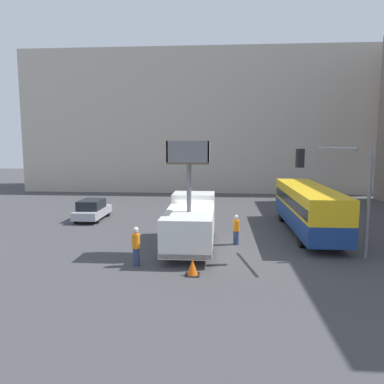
# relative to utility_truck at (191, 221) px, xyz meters

# --- Properties ---
(ground_plane) EXTENTS (120.00, 120.00, 0.00)m
(ground_plane) POSITION_rel_utility_truck_xyz_m (0.24, 0.45, -1.52)
(ground_plane) COLOR #424244
(building_backdrop_far) EXTENTS (44.00, 10.00, 16.48)m
(building_backdrop_far) POSITION_rel_utility_truck_xyz_m (0.24, 27.57, 6.72)
(building_backdrop_far) COLOR #BCB2A3
(building_backdrop_far) RESTS_ON ground_plane
(utility_truck) EXTENTS (2.52, 7.05, 5.93)m
(utility_truck) POSITION_rel_utility_truck_xyz_m (0.00, 0.00, 0.00)
(utility_truck) COLOR silver
(utility_truck) RESTS_ON ground_plane
(city_bus) EXTENTS (2.45, 11.19, 3.00)m
(city_bus) POSITION_rel_utility_truck_xyz_m (7.29, 4.02, 0.27)
(city_bus) COLOR navy
(city_bus) RESTS_ON ground_plane
(traffic_light_pole) EXTENTS (3.87, 3.62, 5.86)m
(traffic_light_pole) POSITION_rel_utility_truck_xyz_m (7.67, -1.59, 2.48)
(traffic_light_pole) COLOR slate
(traffic_light_pole) RESTS_ON ground_plane
(road_worker_near_truck) EXTENTS (0.38, 0.38, 1.90)m
(road_worker_near_truck) POSITION_rel_utility_truck_xyz_m (-2.35, -3.33, -0.56)
(road_worker_near_truck) COLOR navy
(road_worker_near_truck) RESTS_ON ground_plane
(road_worker_directing) EXTENTS (0.38, 0.38, 1.74)m
(road_worker_directing) POSITION_rel_utility_truck_xyz_m (2.55, 0.82, -0.66)
(road_worker_directing) COLOR navy
(road_worker_directing) RESTS_ON ground_plane
(traffic_cone_near_truck) EXTENTS (0.63, 0.63, 0.72)m
(traffic_cone_near_truck) POSITION_rel_utility_truck_xyz_m (0.41, -4.40, -1.18)
(traffic_cone_near_truck) COLOR black
(traffic_cone_near_truck) RESTS_ON ground_plane
(parked_car_curbside) EXTENTS (1.81, 4.20, 1.55)m
(parked_car_curbside) POSITION_rel_utility_truck_xyz_m (-8.09, 7.03, -0.75)
(parked_car_curbside) COLOR #A8A8B2
(parked_car_curbside) RESTS_ON ground_plane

